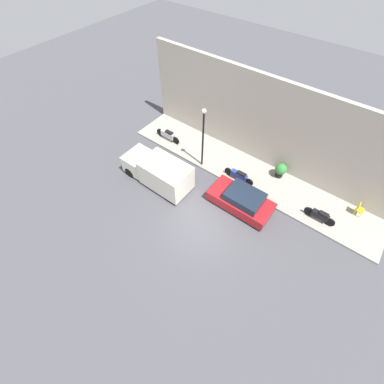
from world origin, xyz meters
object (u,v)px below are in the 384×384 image
at_px(motorcycle_blue, 239,175).
at_px(potted_plant, 281,170).
at_px(scooter_silver, 168,135).
at_px(parked_car, 241,200).
at_px(streetlamp, 203,133).
at_px(cafe_chair, 359,209).
at_px(delivery_van, 158,171).
at_px(motorcycle_black, 320,216).

xyz_separation_m(motorcycle_blue, potted_plant, (1.91, -1.96, 0.18)).
bearing_deg(potted_plant, scooter_silver, 101.42).
height_order(parked_car, streetlamp, streetlamp).
bearing_deg(cafe_chair, parked_car, 122.34).
bearing_deg(scooter_silver, motorcycle_blue, -92.15).
xyz_separation_m(streetlamp, potted_plant, (2.22, -4.72, -2.09)).
xyz_separation_m(motorcycle_blue, scooter_silver, (0.24, 6.31, 0.05)).
bearing_deg(potted_plant, delivery_van, 130.07).
xyz_separation_m(parked_car, potted_plant, (3.62, -0.79, 0.08)).
height_order(motorcycle_blue, scooter_silver, scooter_silver).
relative_size(motorcycle_black, potted_plant, 1.74).
relative_size(parked_car, cafe_chair, 4.51).
distance_m(motorcycle_black, streetlamp, 8.38).
bearing_deg(motorcycle_blue, motorcycle_black, -88.46).
distance_m(motorcycle_blue, scooter_silver, 6.32).
xyz_separation_m(motorcycle_black, streetlamp, (-0.46, 8.05, 2.26)).
xyz_separation_m(delivery_van, motorcycle_blue, (3.22, -4.14, -0.45)).
distance_m(motorcycle_black, scooter_silver, 11.61).
bearing_deg(scooter_silver, motorcycle_black, -90.47).
bearing_deg(parked_car, scooter_silver, 75.42).
bearing_deg(motorcycle_blue, cafe_chair, -74.42).
bearing_deg(delivery_van, motorcycle_black, -70.39).
height_order(parked_car, scooter_silver, parked_car).
height_order(parked_car, motorcycle_blue, parked_car).
bearing_deg(parked_car, delivery_van, 105.85).
xyz_separation_m(streetlamp, cafe_chair, (2.25, -9.68, -2.17)).
bearing_deg(motorcycle_blue, streetlamp, 96.55).
xyz_separation_m(motorcycle_blue, motorcycle_black, (0.14, -5.30, 0.01)).
distance_m(scooter_silver, potted_plant, 8.44).
xyz_separation_m(parked_car, motorcycle_black, (1.85, -4.12, -0.09)).
relative_size(potted_plant, cafe_chair, 1.20).
bearing_deg(delivery_van, motorcycle_blue, -52.10).
height_order(delivery_van, potted_plant, delivery_van).
bearing_deg(potted_plant, motorcycle_black, -117.88).
relative_size(scooter_silver, potted_plant, 2.09).
relative_size(parked_car, potted_plant, 3.75).
distance_m(parked_car, potted_plant, 3.70).
bearing_deg(cafe_chair, motorcycle_black, 137.69).
height_order(streetlamp, potted_plant, streetlamp).
xyz_separation_m(parked_car, cafe_chair, (3.64, -5.75, -0.00)).
bearing_deg(motorcycle_blue, potted_plant, -45.77).
distance_m(streetlamp, cafe_chair, 10.18).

